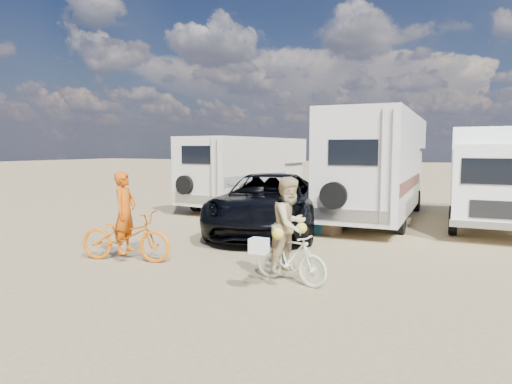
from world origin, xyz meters
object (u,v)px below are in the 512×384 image
at_px(rider_woman, 290,235).
at_px(rv_left, 246,173).
at_px(bike_man, 126,236).
at_px(bike_woman, 290,257).
at_px(box_truck, 492,178).
at_px(cooler, 317,224).
at_px(rv_main, 380,168).
at_px(crate, 329,227).
at_px(rider_man, 125,221).
at_px(dark_suv, 269,203).

bearing_deg(rider_woman, rv_left, 45.30).
relative_size(bike_man, bike_woman, 1.32).
relative_size(box_truck, cooler, 10.37).
distance_m(rv_main, crate, 3.72).
bearing_deg(cooler, bike_woman, -70.12).
distance_m(rv_left, crate, 6.17).
bearing_deg(crate, bike_man, -122.92).
height_order(cooler, crate, cooler).
distance_m(cooler, crate, 0.38).
distance_m(rv_main, bike_man, 8.90).
height_order(rv_left, crate, rv_left).
relative_size(rider_man, cooler, 2.78).
height_order(rv_left, dark_suv, rv_left).
bearing_deg(dark_suv, crate, -2.82).
height_order(box_truck, dark_suv, box_truck).
height_order(box_truck, rider_man, box_truck).
distance_m(rv_main, bike_woman, 8.09).
xyz_separation_m(rider_man, crate, (3.02, 4.66, -0.65)).
height_order(box_truck, rider_woman, box_truck).
bearing_deg(crate, bike_woman, -82.30).
bearing_deg(rv_left, cooler, -38.42).
height_order(box_truck, bike_woman, box_truck).
relative_size(rv_main, dark_suv, 1.42).
bearing_deg(dark_suv, rider_man, -121.43).
bearing_deg(bike_man, rv_main, -37.48).
height_order(bike_man, cooler, bike_man).
relative_size(bike_woman, rider_man, 0.89).
xyz_separation_m(rv_left, bike_woman, (5.16, -8.69, -0.92)).
bearing_deg(box_truck, bike_man, -132.06).
xyz_separation_m(bike_man, rider_woman, (3.65, 0.00, 0.32)).
height_order(rv_main, dark_suv, rv_main).
distance_m(box_truck, rider_woman, 8.58).
relative_size(bike_man, rider_man, 1.18).
bearing_deg(bike_woman, cooler, 26.65).
bearing_deg(rider_woman, box_truck, -8.80).
relative_size(rv_main, bike_woman, 5.53).
bearing_deg(cooler, crate, 0.50).
bearing_deg(rider_woman, crate, 22.32).
height_order(rv_left, rider_woman, rv_left).
distance_m(rider_man, crate, 5.59).
bearing_deg(rv_main, rider_man, -116.13).
height_order(rv_main, cooler, rv_main).
height_order(rv_main, crate, rv_main).
bearing_deg(box_truck, bike_woman, -113.56).
xyz_separation_m(rv_left, rider_man, (1.51, -8.69, -0.53)).
relative_size(box_truck, bike_man, 3.16).
relative_size(rv_left, bike_woman, 4.22).
bearing_deg(box_truck, rv_left, 174.25).
distance_m(rider_man, rider_woman, 3.65).
xyz_separation_m(rv_main, bike_woman, (-0.10, -7.99, -1.25)).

